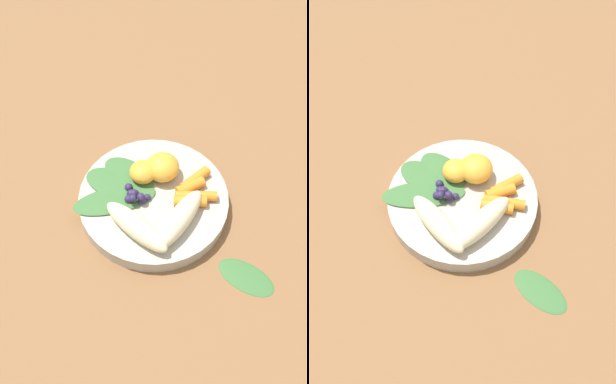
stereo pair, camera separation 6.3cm
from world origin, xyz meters
The scene contains 16 objects.
ground_plane centered at (0.00, 0.00, 0.00)m, with size 2.40×2.40×0.00m, color brown.
bowl centered at (0.00, 0.00, 0.01)m, with size 0.24×0.24×0.03m, color #B2AD9E.
banana_peeled_left centered at (0.00, -0.06, 0.04)m, with size 0.12×0.03×0.03m, color beige.
banana_peeled_right centered at (-0.06, -0.04, 0.04)m, with size 0.12×0.03×0.03m, color beige.
orange_segment_near centered at (0.01, 0.04, 0.04)m, with size 0.04×0.04×0.03m, color #F4A833.
orange_segment_far centered at (0.04, 0.02, 0.05)m, with size 0.05×0.05×0.04m, color #F4A833.
carrot_front centered at (0.04, -0.05, 0.04)m, with size 0.02×0.02×0.05m, color orange.
carrot_mid_left centered at (0.05, -0.04, 0.03)m, with size 0.02×0.02×0.06m, color orange.
carrot_mid_right centered at (0.05, -0.02, 0.04)m, with size 0.02×0.02×0.05m, color orange.
carrot_rear centered at (0.07, -0.02, 0.04)m, with size 0.02×0.02×0.05m, color orange.
blueberry_pile centered at (-0.03, 0.01, 0.04)m, with size 0.04×0.05×0.02m.
coconut_shred_patch centered at (-0.02, 0.04, 0.03)m, with size 0.05×0.05×0.00m, color white.
kale_leaf_left centered at (-0.01, 0.06, 0.03)m, with size 0.09×0.05×0.01m, color #3D7038.
kale_leaf_right centered at (-0.04, 0.06, 0.03)m, with size 0.09×0.05×0.01m, color #3D7038.
kale_leaf_rear centered at (-0.05, 0.03, 0.03)m, with size 0.13×0.05×0.01m, color #3D7038.
kale_leaf_stray centered at (0.04, -0.18, 0.00)m, with size 0.09×0.05×0.01m, color #3D7038.
Camera 2 is at (-0.16, -0.33, 0.56)m, focal length 38.29 mm.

